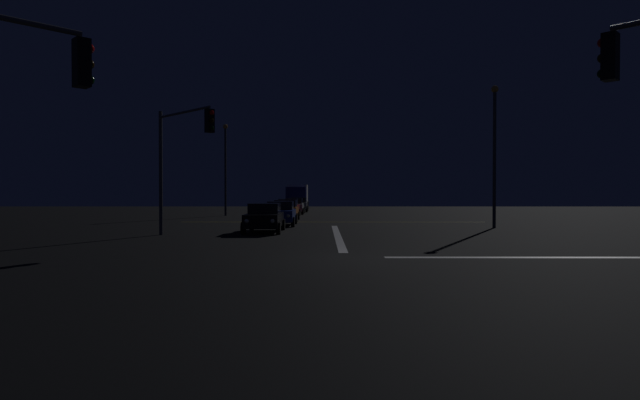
# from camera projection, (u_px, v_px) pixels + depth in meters

# --- Properties ---
(ground) EXTENTS (120.00, 120.00, 0.10)m
(ground) POSITION_uv_depth(u_px,v_px,m) (345.00, 259.00, 17.25)
(ground) COLOR black
(stop_line_north) EXTENTS (0.35, 14.72, 0.01)m
(stop_line_north) POSITION_uv_depth(u_px,v_px,m) (338.00, 236.00, 25.83)
(stop_line_north) COLOR white
(stop_line_north) RESTS_ON ground
(centre_line_ns) EXTENTS (22.00, 0.15, 0.01)m
(centre_line_ns) POSITION_uv_depth(u_px,v_px,m) (333.00, 222.00, 37.43)
(centre_line_ns) COLOR yellow
(centre_line_ns) RESTS_ON ground
(crosswalk_bar_east) EXTENTS (14.72, 0.40, 0.01)m
(crosswalk_bar_east) POSITION_uv_depth(u_px,v_px,m) (605.00, 257.00, 17.21)
(crosswalk_bar_east) COLOR white
(crosswalk_bar_east) RESTS_ON ground
(sedan_black) EXTENTS (2.02, 4.33, 1.57)m
(sedan_black) POSITION_uv_depth(u_px,v_px,m) (264.00, 217.00, 28.11)
(sedan_black) COLOR black
(sedan_black) RESTS_ON ground
(sedan_blue) EXTENTS (2.02, 4.33, 1.57)m
(sedan_blue) POSITION_uv_depth(u_px,v_px,m) (281.00, 213.00, 33.73)
(sedan_blue) COLOR navy
(sedan_blue) RESTS_ON ground
(sedan_orange) EXTENTS (2.02, 4.33, 1.57)m
(sedan_orange) POSITION_uv_depth(u_px,v_px,m) (285.00, 210.00, 39.26)
(sedan_orange) COLOR #C66014
(sedan_orange) RESTS_ON ground
(sedan_red) EXTENTS (2.02, 4.33, 1.57)m
(sedan_red) POSITION_uv_depth(u_px,v_px,m) (288.00, 208.00, 45.47)
(sedan_red) COLOR maroon
(sedan_red) RESTS_ON ground
(sedan_silver) EXTENTS (2.02, 4.33, 1.57)m
(sedan_silver) POSITION_uv_depth(u_px,v_px,m) (294.00, 206.00, 51.02)
(sedan_silver) COLOR #B7B7BC
(sedan_silver) RESTS_ON ground
(sedan_gray) EXTENTS (2.02, 4.33, 1.57)m
(sedan_gray) POSITION_uv_depth(u_px,v_px,m) (299.00, 204.00, 57.22)
(sedan_gray) COLOR slate
(sedan_gray) RESTS_ON ground
(box_truck) EXTENTS (2.68, 8.28, 3.08)m
(box_truck) POSITION_uv_depth(u_px,v_px,m) (297.00, 196.00, 65.22)
(box_truck) COLOR navy
(box_truck) RESTS_ON ground
(traffic_signal_nw) EXTENTS (3.52, 3.52, 6.28)m
(traffic_signal_nw) POSITION_uv_depth(u_px,v_px,m) (180.00, 147.00, 24.84)
(traffic_signal_nw) COLOR #4C4C51
(traffic_signal_nw) RESTS_ON ground
(streetlamp_left_far) EXTENTS (0.44, 0.44, 8.40)m
(streetlamp_left_far) POSITION_uv_depth(u_px,v_px,m) (225.00, 163.00, 47.40)
(streetlamp_left_far) COLOR #424247
(streetlamp_left_far) RESTS_ON ground
(streetlamp_right_near) EXTENTS (0.44, 0.44, 8.63)m
(streetlamp_right_near) POSITION_uv_depth(u_px,v_px,m) (495.00, 146.00, 31.30)
(streetlamp_right_near) COLOR #424247
(streetlamp_right_near) RESTS_ON ground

